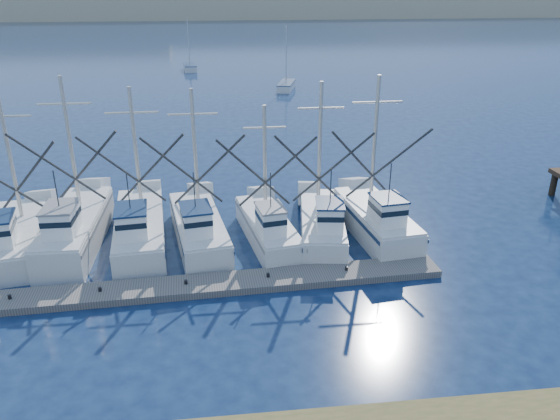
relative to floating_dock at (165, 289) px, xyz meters
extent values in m
plane|color=#0C1B36|center=(7.12, -5.17, -0.18)|extent=(500.00, 500.00, 0.00)
cube|color=slate|center=(0.00, 0.00, 0.00)|extent=(27.48, 3.24, 0.37)
cube|color=tan|center=(7.12, 204.83, 4.82)|extent=(360.00, 60.00, 10.00)
cube|color=silver|center=(-8.39, 5.28, 0.52)|extent=(4.02, 8.47, 1.41)
cylinder|color=#B7B2A8|center=(-8.39, 6.67, 4.87)|extent=(0.22, 0.22, 7.28)
cube|color=silver|center=(-5.28, 5.65, 0.69)|extent=(2.66, 8.91, 1.75)
cube|color=white|center=(-5.28, 3.38, 2.31)|extent=(1.51, 2.18, 1.50)
cylinder|color=#B7B2A8|center=(-5.28, 7.17, 5.29)|extent=(0.22, 0.22, 7.46)
cube|color=silver|center=(-1.79, 5.68, 0.55)|extent=(3.54, 9.16, 1.46)
cube|color=white|center=(-1.79, 3.39, 2.03)|extent=(1.74, 2.32, 1.50)
cylinder|color=#B7B2A8|center=(-1.79, 7.21, 4.82)|extent=(0.22, 0.22, 7.09)
cube|color=silver|center=(1.52, 5.34, 0.54)|extent=(3.75, 8.53, 1.44)
cube|color=white|center=(1.52, 3.23, 2.01)|extent=(1.74, 2.21, 1.50)
cylinder|color=#B7B2A8|center=(1.52, 6.75, 4.77)|extent=(0.22, 0.22, 7.03)
cube|color=silver|center=(5.42, 4.94, 0.49)|extent=(3.36, 7.71, 1.34)
cube|color=white|center=(5.42, 3.03, 1.90)|extent=(1.53, 2.00, 1.50)
cylinder|color=#B7B2A8|center=(5.42, 6.21, 4.28)|extent=(0.22, 0.22, 6.25)
cube|color=silver|center=(8.59, 5.13, 0.51)|extent=(3.43, 8.08, 1.39)
cube|color=white|center=(8.59, 3.12, 1.95)|extent=(1.62, 2.08, 1.50)
cylinder|color=#B7B2A8|center=(8.59, 6.47, 4.89)|extent=(0.22, 0.22, 7.37)
cube|color=silver|center=(11.75, 5.03, 0.60)|extent=(3.52, 7.89, 1.56)
cube|color=white|center=(11.75, 3.07, 2.13)|extent=(1.72, 2.03, 1.50)
cylinder|color=#B7B2A8|center=(11.75, 6.33, 5.13)|extent=(0.22, 0.22, 7.50)
cube|color=silver|center=(12.18, 49.93, 0.27)|extent=(3.16, 5.82, 0.90)
cylinder|color=#B7B2A8|center=(12.18, 50.23, 4.32)|extent=(0.12, 0.12, 7.20)
cube|color=silver|center=(-1.20, 67.50, 0.27)|extent=(2.31, 4.97, 0.90)
cylinder|color=#B7B2A8|center=(-1.20, 67.80, 4.32)|extent=(0.12, 0.12, 7.20)
camera|label=1|loc=(2.89, -23.05, 13.82)|focal=35.00mm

